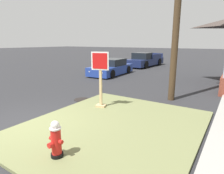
{
  "coord_description": "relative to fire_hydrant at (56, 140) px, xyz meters",
  "views": [
    {
      "loc": [
        5.46,
        -3.24,
        2.57
      ],
      "look_at": [
        1.66,
        2.58,
        0.95
      ],
      "focal_mm": 31.15,
      "sensor_mm": 36.0,
      "label": 1
    }
  ],
  "objects": [
    {
      "name": "pickup_truck_navy",
      "position": [
        -5.37,
        16.9,
        0.14
      ],
      "size": [
        2.26,
        5.67,
        1.48
      ],
      "color": "#19234C",
      "rests_on": "ground"
    },
    {
      "name": "stop_sign",
      "position": [
        -1.2,
        3.28,
        0.62
      ],
      "size": [
        0.66,
        0.37,
        2.14
      ],
      "color": "tan",
      "rests_on": "grass_corner_patch"
    },
    {
      "name": "ground_plane",
      "position": [
        -2.32,
        0.68,
        -0.48
      ],
      "size": [
        160.0,
        160.0,
        0.0
      ],
      "primitive_type": "plane",
      "color": "#2B2B2D"
    },
    {
      "name": "grass_corner_patch",
      "position": [
        0.11,
        2.11,
        -0.44
      ],
      "size": [
        4.94,
        5.86,
        0.08
      ],
      "primitive_type": "cube",
      "color": "olive",
      "rests_on": "ground"
    },
    {
      "name": "parked_sedan_blue",
      "position": [
        -5.39,
        10.39,
        0.06
      ],
      "size": [
        2.12,
        4.39,
        1.25
      ],
      "color": "#233D93",
      "rests_on": "ground"
    },
    {
      "name": "manhole_cover",
      "position": [
        -2.65,
        3.79,
        -0.47
      ],
      "size": [
        0.7,
        0.7,
        0.02
      ],
      "primitive_type": "cylinder",
      "color": "black",
      "rests_on": "ground"
    },
    {
      "name": "fire_hydrant",
      "position": [
        0.0,
        0.0,
        0.0
      ],
      "size": [
        0.38,
        0.34,
        0.85
      ],
      "color": "black",
      "rests_on": "grass_corner_patch"
    }
  ]
}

